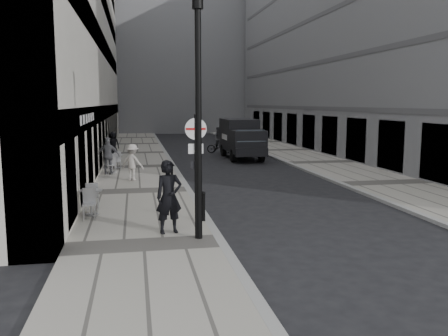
{
  "coord_description": "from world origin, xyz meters",
  "views": [
    {
      "loc": [
        -2.15,
        -9.21,
        3.72
      ],
      "look_at": [
        0.95,
        7.27,
        1.4
      ],
      "focal_mm": 38.0,
      "sensor_mm": 36.0,
      "label": 1
    }
  ],
  "objects_px": {
    "sign_post": "(196,160)",
    "panel_van": "(241,137)",
    "cyclist": "(219,143)",
    "walking_man": "(169,197)",
    "lamppost": "(198,107)"
  },
  "relations": [
    {
      "from": "lamppost",
      "to": "cyclist",
      "type": "distance_m",
      "value": 22.83
    },
    {
      "from": "lamppost",
      "to": "cyclist",
      "type": "bearing_deg",
      "value": 78.57
    },
    {
      "from": "walking_man",
      "to": "sign_post",
      "type": "xyz_separation_m",
      "value": [
        0.67,
        -0.69,
        1.1
      ]
    },
    {
      "from": "panel_van",
      "to": "cyclist",
      "type": "bearing_deg",
      "value": 103.35
    },
    {
      "from": "sign_post",
      "to": "panel_van",
      "type": "distance_m",
      "value": 19.38
    },
    {
      "from": "lamppost",
      "to": "cyclist",
      "type": "height_order",
      "value": "lamppost"
    },
    {
      "from": "panel_van",
      "to": "sign_post",
      "type": "bearing_deg",
      "value": -105.94
    },
    {
      "from": "walking_man",
      "to": "lamppost",
      "type": "bearing_deg",
      "value": -55.35
    },
    {
      "from": "sign_post",
      "to": "cyclist",
      "type": "bearing_deg",
      "value": 78.54
    },
    {
      "from": "sign_post",
      "to": "cyclist",
      "type": "xyz_separation_m",
      "value": [
        4.56,
        22.21,
        -1.47
      ]
    },
    {
      "from": "walking_man",
      "to": "cyclist",
      "type": "relative_size",
      "value": 1.03
    },
    {
      "from": "walking_man",
      "to": "panel_van",
      "type": "xyz_separation_m",
      "value": [
        6.07,
        17.91,
        0.34
      ]
    },
    {
      "from": "walking_man",
      "to": "panel_van",
      "type": "height_order",
      "value": "panel_van"
    },
    {
      "from": "lamppost",
      "to": "panel_van",
      "type": "distance_m",
      "value": 19.47
    },
    {
      "from": "walking_man",
      "to": "sign_post",
      "type": "bearing_deg",
      "value": -58.25
    }
  ]
}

